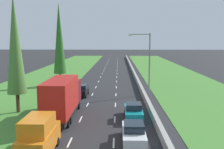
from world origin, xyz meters
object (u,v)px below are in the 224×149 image
object	(u,v)px
white_sedan_right_lane	(134,132)
red_box_truck_left_lane	(63,97)
teal_sedan_right_lane	(133,111)
orange_van_left_lane	(39,136)
poplar_tree_second	(15,44)
street_light_mast	(147,59)
poplar_tree_third	(59,39)
black_sedan_left_lane	(81,90)

from	to	relation	value
white_sedan_right_lane	red_box_truck_left_lane	bearing A→B (deg)	137.66
white_sedan_right_lane	teal_sedan_right_lane	size ratio (longest dim) A/B	1.00
orange_van_left_lane	poplar_tree_second	world-z (taller)	poplar_tree_second
red_box_truck_left_lane	teal_sedan_right_lane	bearing A→B (deg)	-0.68
poplar_tree_second	white_sedan_right_lane	bearing A→B (deg)	-33.41
red_box_truck_left_lane	street_light_mast	size ratio (longest dim) A/B	1.04
orange_van_left_lane	street_light_mast	bearing A→B (deg)	64.42
poplar_tree_second	poplar_tree_third	world-z (taller)	poplar_tree_third
white_sedan_right_lane	teal_sedan_right_lane	xyz separation A→B (m)	(0.34, 6.28, 0.00)
white_sedan_right_lane	black_sedan_left_lane	xyz separation A→B (m)	(-6.59, 16.93, 0.00)
poplar_tree_second	teal_sedan_right_lane	bearing A→B (deg)	-8.53
orange_van_left_lane	poplar_tree_third	bearing A→B (deg)	99.66
black_sedan_left_lane	poplar_tree_second	world-z (taller)	poplar_tree_second
orange_van_left_lane	poplar_tree_third	xyz separation A→B (m)	(-4.71, 27.69, 6.85)
black_sedan_left_lane	poplar_tree_third	distance (m)	12.22
red_box_truck_left_lane	poplar_tree_second	bearing A→B (deg)	161.41
orange_van_left_lane	red_box_truck_left_lane	distance (m)	8.79
street_light_mast	poplar_tree_second	bearing A→B (deg)	-147.58
white_sedan_right_lane	red_box_truck_left_lane	world-z (taller)	red_box_truck_left_lane
poplar_tree_third	white_sedan_right_lane	bearing A→B (deg)	-65.56
black_sedan_left_lane	street_light_mast	world-z (taller)	street_light_mast
orange_van_left_lane	poplar_tree_second	size ratio (longest dim) A/B	0.38
poplar_tree_third	teal_sedan_right_lane	bearing A→B (deg)	-58.11
teal_sedan_right_lane	poplar_tree_second	xyz separation A→B (m)	(-12.75, 1.91, 6.76)
poplar_tree_second	street_light_mast	distance (m)	18.36
teal_sedan_right_lane	poplar_tree_third	bearing A→B (deg)	121.89
black_sedan_left_lane	orange_van_left_lane	bearing A→B (deg)	-90.58
red_box_truck_left_lane	black_sedan_left_lane	xyz separation A→B (m)	(0.40, 10.57, -1.37)
white_sedan_right_lane	teal_sedan_right_lane	distance (m)	6.28
red_box_truck_left_lane	poplar_tree_second	xyz separation A→B (m)	(-5.43, 1.83, 5.39)
red_box_truck_left_lane	poplar_tree_second	distance (m)	7.87
teal_sedan_right_lane	street_light_mast	bearing A→B (deg)	77.36
orange_van_left_lane	poplar_tree_second	distance (m)	13.49
orange_van_left_lane	black_sedan_left_lane	world-z (taller)	orange_van_left_lane
orange_van_left_lane	poplar_tree_second	bearing A→B (deg)	118.02
poplar_tree_second	red_box_truck_left_lane	bearing A→B (deg)	-18.59
orange_van_left_lane	teal_sedan_right_lane	size ratio (longest dim) A/B	1.09
white_sedan_right_lane	street_light_mast	distance (m)	18.72
white_sedan_right_lane	red_box_truck_left_lane	distance (m)	9.55
white_sedan_right_lane	poplar_tree_third	distance (m)	28.76
black_sedan_left_lane	red_box_truck_left_lane	bearing A→B (deg)	-92.15
orange_van_left_lane	red_box_truck_left_lane	xyz separation A→B (m)	(-0.20, 8.76, 0.78)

